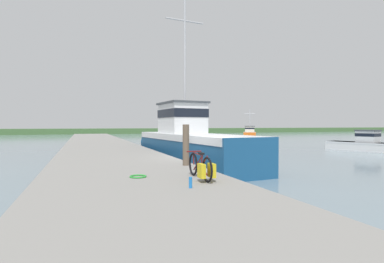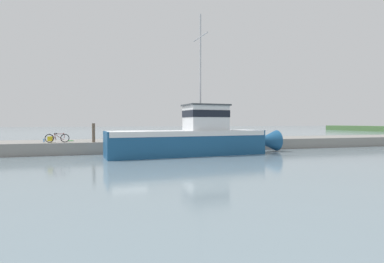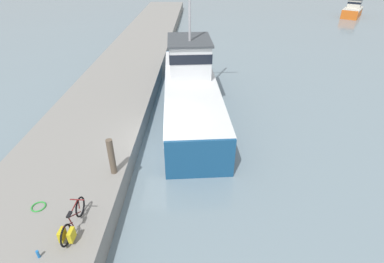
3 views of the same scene
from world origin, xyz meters
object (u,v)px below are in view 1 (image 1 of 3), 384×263
fishing_boat_main (187,141)px  boat_blue_far (250,134)px  boat_red_outer (363,143)px  water_bottle_by_bike (191,182)px  mooring_post (186,145)px  bicycle_touring (202,167)px

fishing_boat_main → boat_blue_far: 36.19m
boat_blue_far → fishing_boat_main: bearing=-96.0°
boat_red_outer → water_bottle_by_bike: boat_red_outer is taller
boat_red_outer → mooring_post: size_ratio=4.66×
boat_blue_far → boat_red_outer: bearing=-66.3°
boat_red_outer → water_bottle_by_bike: 26.48m
boat_red_outer → water_bottle_by_bike: (-22.35, -14.18, 0.38)m
fishing_boat_main → bicycle_touring: 10.97m
boat_red_outer → fishing_boat_main: bearing=-6.8°
bicycle_touring → water_bottle_by_bike: 1.11m
boat_blue_far → water_bottle_by_bike: boat_blue_far is taller
fishing_boat_main → water_bottle_by_bike: size_ratio=55.80×
bicycle_touring → water_bottle_by_bike: bearing=-124.8°
fishing_boat_main → boat_red_outer: 18.71m
bicycle_touring → mooring_post: (0.53, 2.87, 0.41)m
boat_red_outer → bicycle_touring: bearing=16.0°
boat_red_outer → bicycle_touring: boat_red_outer is taller
boat_blue_far → bicycle_touring: size_ratio=3.10×
bicycle_touring → fishing_boat_main: bearing=74.4°
boat_blue_far → boat_red_outer: (-3.46, -25.96, -0.15)m
boat_blue_far → water_bottle_by_bike: 47.72m
boat_blue_far → bicycle_touring: (-25.17, -39.26, 0.43)m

